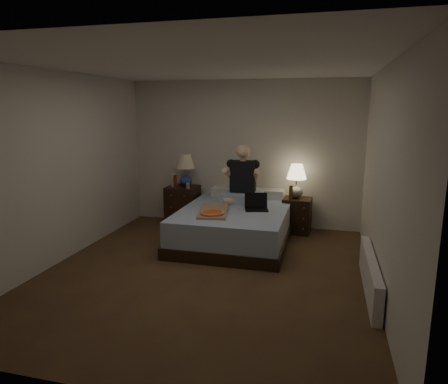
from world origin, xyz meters
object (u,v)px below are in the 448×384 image
(water_bottle, at_px, (173,180))
(radiator, at_px, (370,275))
(lamp_left, at_px, (186,170))
(nightstand_left, at_px, (183,205))
(beer_bottle_right, at_px, (291,193))
(lamp_right, at_px, (296,181))
(person, at_px, (242,174))
(laptop, at_px, (257,202))
(pizza_box, at_px, (212,214))
(soda_can, at_px, (188,186))
(nightstand_right, at_px, (297,215))
(bed, at_px, (235,224))
(beer_bottle_left, at_px, (175,182))

(water_bottle, xyz_separation_m, radiator, (3.08, -1.91, -0.61))
(lamp_left, xyz_separation_m, water_bottle, (-0.18, -0.14, -0.16))
(nightstand_left, bearing_deg, beer_bottle_right, -2.36)
(lamp_right, height_order, person, person)
(laptop, height_order, radiator, laptop)
(laptop, bearing_deg, beer_bottle_right, 38.45)
(beer_bottle_right, distance_m, pizza_box, 1.50)
(soda_can, bearing_deg, nightstand_right, 5.37)
(bed, bearing_deg, soda_can, 152.36)
(laptop, bearing_deg, pizza_box, -151.94)
(lamp_left, bearing_deg, soda_can, -62.12)
(bed, height_order, beer_bottle_right, beer_bottle_right)
(nightstand_left, bearing_deg, pizza_box, -52.73)
(beer_bottle_right, distance_m, person, 0.83)
(nightstand_right, height_order, beer_bottle_right, beer_bottle_right)
(water_bottle, distance_m, pizza_box, 1.54)
(bed, distance_m, soda_can, 1.17)
(soda_can, distance_m, laptop, 1.40)
(nightstand_right, distance_m, soda_can, 1.90)
(beer_bottle_right, xyz_separation_m, laptop, (-0.45, -0.60, -0.05))
(person, bearing_deg, nightstand_right, 16.47)
(nightstand_right, xyz_separation_m, lamp_right, (-0.03, 0.01, 0.57))
(nightstand_right, bearing_deg, bed, -138.88)
(lamp_right, distance_m, soda_can, 1.82)
(nightstand_left, bearing_deg, laptop, -25.42)
(nightstand_right, bearing_deg, laptop, -123.25)
(person, bearing_deg, water_bottle, 170.33)
(lamp_right, xyz_separation_m, person, (-0.83, -0.30, 0.13))
(radiator, bearing_deg, water_bottle, 148.17)
(laptop, relative_size, radiator, 0.21)
(water_bottle, distance_m, person, 1.28)
(bed, relative_size, radiator, 1.31)
(beer_bottle_left, bearing_deg, soda_can, 5.84)
(nightstand_left, distance_m, soda_can, 0.45)
(water_bottle, distance_m, laptop, 1.69)
(person, bearing_deg, nightstand_left, 164.53)
(bed, distance_m, beer_bottle_left, 1.37)
(lamp_left, relative_size, pizza_box, 0.74)
(nightstand_left, bearing_deg, lamp_right, 1.91)
(beer_bottle_left, relative_size, laptop, 0.68)
(bed, bearing_deg, nightstand_right, 37.55)
(bed, distance_m, pizza_box, 0.67)
(water_bottle, xyz_separation_m, beer_bottle_left, (0.07, -0.08, -0.01))
(beer_bottle_right, height_order, radiator, beer_bottle_right)
(bed, distance_m, laptop, 0.51)
(lamp_left, bearing_deg, bed, -33.72)
(lamp_right, bearing_deg, laptop, -125.07)
(lamp_left, distance_m, person, 1.12)
(nightstand_left, bearing_deg, nightstand_right, 1.47)
(lamp_left, distance_m, radiator, 3.63)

